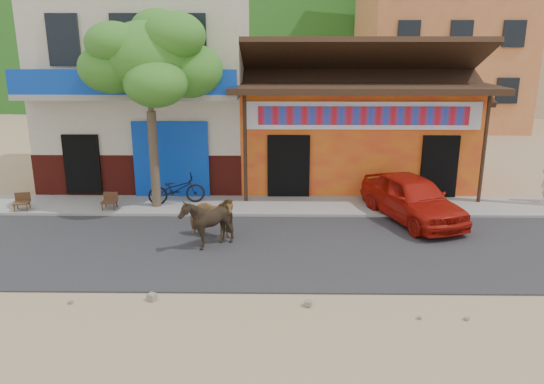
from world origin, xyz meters
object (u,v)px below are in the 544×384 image
at_px(scooter, 177,189).
at_px(cafe_chair_left, 21,195).
at_px(red_car, 412,198).
at_px(cafe_chair_right, 109,194).
at_px(tree, 151,111).
at_px(cow_dark, 207,223).
at_px(cow_tan, 211,217).

xyz_separation_m(scooter, cafe_chair_left, (-4.68, -0.76, 0.01)).
bearing_deg(red_car, cafe_chair_right, 156.43).
distance_m(tree, cow_dark, 4.55).
xyz_separation_m(tree, scooter, (0.60, 0.26, -2.53)).
xyz_separation_m(cow_dark, scooter, (-1.45, 3.54, -0.12)).
relative_size(tree, cow_dark, 4.45).
bearing_deg(cafe_chair_right, cow_dark, -41.10).
relative_size(cow_dark, cafe_chair_left, 1.39).
bearing_deg(cow_tan, scooter, 44.98).
relative_size(cafe_chair_left, cafe_chair_right, 1.03).
bearing_deg(scooter, tree, 98.65).
relative_size(tree, cow_tan, 4.26).
relative_size(cow_dark, scooter, 0.75).
bearing_deg(cafe_chair_right, tree, 13.14).
bearing_deg(cafe_chair_left, red_car, -14.88).
relative_size(cow_tan, red_car, 0.35).
xyz_separation_m(cow_dark, cafe_chair_left, (-6.13, 2.78, -0.11)).
height_order(cow_tan, scooter, cow_tan).
height_order(scooter, cafe_chair_left, cafe_chair_left).
relative_size(red_car, scooter, 2.21).
height_order(cow_tan, cow_dark, cow_dark).
distance_m(red_car, cafe_chair_left, 11.91).
bearing_deg(cow_dark, red_car, 115.76).
bearing_deg(cafe_chair_left, cafe_chair_right, -9.18).
height_order(cow_tan, cafe_chair_right, cow_tan).
bearing_deg(cow_dark, cafe_chair_left, -110.13).
distance_m(cow_tan, scooter, 3.21).
height_order(tree, cafe_chair_left, tree).
bearing_deg(cow_dark, tree, -143.73).
bearing_deg(scooter, cafe_chair_left, 84.26).
bearing_deg(red_car, scooter, 150.57).
xyz_separation_m(cow_dark, cafe_chair_right, (-3.45, 2.93, -0.13)).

